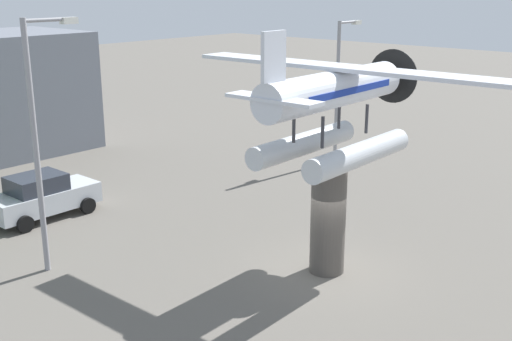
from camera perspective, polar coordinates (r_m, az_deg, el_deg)
name	(u,v)px	position (r m, az deg, el deg)	size (l,w,h in m)	color
ground_plane	(326,271)	(20.77, 6.29, -8.86)	(140.00, 140.00, 0.00)	#605B54
display_pedestal	(328,217)	(20.06, 6.45, -4.12)	(1.10, 1.10, 3.66)	#4C4742
floatplane_monument	(334,105)	(19.23, 7.00, 5.81)	(6.94, 10.43, 4.00)	silver
car_mid_silver	(42,196)	(26.15, -18.53, -2.17)	(4.20, 2.02, 1.76)	silver
streetlight_primary	(40,129)	(20.43, -18.71, 3.51)	(1.84, 0.28, 7.88)	gray
streetlight_secondary	(340,80)	(32.42, 7.50, 7.99)	(1.84, 0.28, 7.05)	gray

